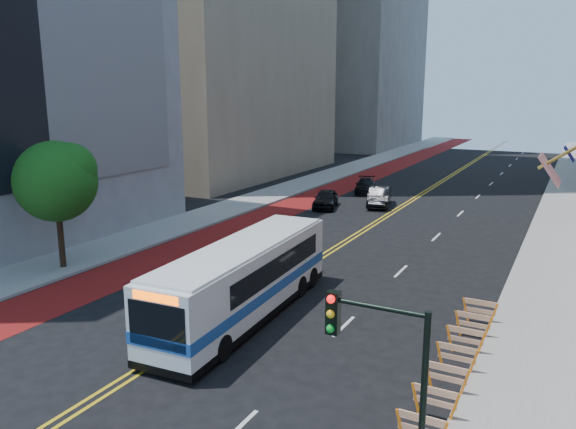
% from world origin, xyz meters
% --- Properties ---
extents(ground, '(160.00, 160.00, 0.00)m').
position_xyz_m(ground, '(0.00, 0.00, 0.00)').
color(ground, black).
rests_on(ground, ground).
extents(sidewalk_left, '(4.00, 140.00, 0.15)m').
position_xyz_m(sidewalk_left, '(-12.00, 30.00, 0.07)').
color(sidewalk_left, gray).
rests_on(sidewalk_left, ground).
extents(sidewalk_right, '(4.00, 140.00, 0.15)m').
position_xyz_m(sidewalk_right, '(12.00, 30.00, 0.07)').
color(sidewalk_right, gray).
rests_on(sidewalk_right, ground).
extents(bus_lane_paint, '(3.60, 140.00, 0.01)m').
position_xyz_m(bus_lane_paint, '(-8.10, 30.00, 0.00)').
color(bus_lane_paint, maroon).
rests_on(bus_lane_paint, ground).
extents(center_line_inner, '(0.14, 140.00, 0.01)m').
position_xyz_m(center_line_inner, '(-0.18, 30.00, 0.00)').
color(center_line_inner, gold).
rests_on(center_line_inner, ground).
extents(center_line_outer, '(0.14, 140.00, 0.01)m').
position_xyz_m(center_line_outer, '(0.18, 30.00, 0.00)').
color(center_line_outer, gold).
rests_on(center_line_outer, ground).
extents(lane_dashes, '(0.14, 98.20, 0.01)m').
position_xyz_m(lane_dashes, '(4.80, 38.00, 0.01)').
color(lane_dashes, silver).
rests_on(lane_dashes, ground).
extents(construction_barriers, '(1.42, 10.91, 1.00)m').
position_xyz_m(construction_barriers, '(9.60, 3.42, 0.68)').
color(construction_barriers, orange).
rests_on(construction_barriers, ground).
extents(street_tree, '(4.20, 4.20, 6.70)m').
position_xyz_m(street_tree, '(-11.24, 6.04, 4.91)').
color(street_tree, black).
rests_on(street_tree, sidewalk_left).
extents(traffic_signal, '(2.21, 0.34, 5.07)m').
position_xyz_m(traffic_signal, '(9.41, -3.51, 3.72)').
color(traffic_signal, black).
rests_on(traffic_signal, sidewalk_right).
extents(transit_bus, '(3.22, 11.80, 3.21)m').
position_xyz_m(transit_bus, '(0.73, 5.06, 1.68)').
color(transit_bus, white).
rests_on(transit_bus, ground).
extents(car_a, '(2.83, 4.61, 1.47)m').
position_xyz_m(car_a, '(-5.39, 27.18, 0.73)').
color(car_a, black).
rests_on(car_a, ground).
extents(car_b, '(2.75, 5.04, 1.58)m').
position_xyz_m(car_b, '(-1.72, 29.82, 0.79)').
color(car_b, black).
rests_on(car_b, ground).
extents(car_c, '(3.12, 4.88, 1.32)m').
position_xyz_m(car_c, '(-4.81, 35.10, 0.66)').
color(car_c, black).
rests_on(car_c, ground).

